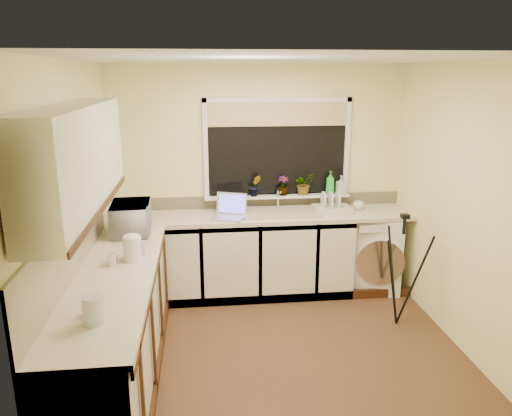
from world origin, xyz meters
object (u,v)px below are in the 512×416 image
(plant_d, at_px, (304,184))
(soap_bottle_clear, at_px, (341,185))
(dish_rack, at_px, (332,209))
(kettle, at_px, (132,249))
(cup_back, at_px, (358,206))
(microwave, at_px, (131,218))
(tripod, at_px, (401,270))
(washing_machine, at_px, (371,251))
(plant_c, at_px, (283,186))
(glass_jug, at_px, (93,310))
(cup_left, at_px, (97,306))
(steel_jar, at_px, (112,260))
(laptop, at_px, (230,211))
(plant_b, at_px, (255,186))
(soap_bottle_green, at_px, (330,183))

(plant_d, distance_m, soap_bottle_clear, 0.42)
(dish_rack, xyz_separation_m, plant_d, (-0.27, 0.22, 0.24))
(kettle, bearing_deg, cup_back, 29.23)
(microwave, bearing_deg, dish_rack, -79.61)
(tripod, distance_m, soap_bottle_clear, 1.25)
(washing_machine, height_order, plant_c, plant_c)
(washing_machine, distance_m, glass_jug, 3.43)
(glass_jug, relative_size, cup_left, 1.71)
(glass_jug, distance_m, cup_back, 3.29)
(kettle, xyz_separation_m, steel_jar, (-0.14, -0.09, -0.05))
(soap_bottle_clear, bearing_deg, glass_jug, -132.08)
(laptop, relative_size, plant_c, 1.88)
(microwave, height_order, soap_bottle_clear, soap_bottle_clear)
(plant_c, bearing_deg, microwave, -156.12)
(steel_jar, height_order, plant_b, plant_b)
(soap_bottle_green, bearing_deg, steel_jar, -144.53)
(laptop, relative_size, plant_d, 1.66)
(dish_rack, distance_m, plant_d, 0.42)
(laptop, bearing_deg, tripod, -5.05)
(glass_jug, relative_size, plant_d, 0.72)
(plant_b, relative_size, plant_c, 1.09)
(plant_c, distance_m, soap_bottle_green, 0.53)
(plant_b, distance_m, cup_left, 2.62)
(laptop, distance_m, steel_jar, 1.57)
(cup_back, distance_m, cup_left, 3.20)
(kettle, height_order, plant_c, plant_c)
(microwave, bearing_deg, glass_jug, 177.40)
(steel_jar, bearing_deg, cup_back, 29.49)
(steel_jar, bearing_deg, glass_jug, -87.26)
(soap_bottle_green, bearing_deg, microwave, -161.64)
(plant_c, bearing_deg, plant_d, 2.14)
(plant_c, relative_size, cup_back, 1.88)
(cup_back, bearing_deg, plant_d, 165.06)
(tripod, height_order, soap_bottle_green, soap_bottle_green)
(plant_c, height_order, plant_d, plant_d)
(plant_c, height_order, cup_back, plant_c)
(dish_rack, bearing_deg, washing_machine, 5.42)
(laptop, height_order, steel_jar, laptop)
(microwave, relative_size, cup_left, 5.01)
(kettle, distance_m, soap_bottle_clear, 2.54)
(laptop, xyz_separation_m, dish_rack, (1.11, 0.07, -0.03))
(washing_machine, xyz_separation_m, dish_rack, (-0.48, -0.03, 0.50))
(plant_b, height_order, soap_bottle_clear, plant_b)
(kettle, height_order, plant_d, plant_d)
(glass_jug, bearing_deg, plant_d, 53.96)
(plant_c, bearing_deg, washing_machine, -10.66)
(steel_jar, distance_m, plant_c, 2.20)
(soap_bottle_green, relative_size, cup_left, 2.48)
(washing_machine, xyz_separation_m, cup_back, (-0.16, 0.04, 0.52))
(glass_jug, relative_size, soap_bottle_clear, 0.87)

